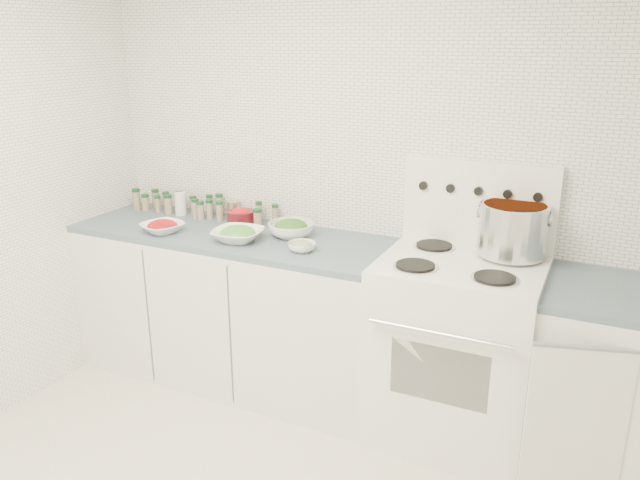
# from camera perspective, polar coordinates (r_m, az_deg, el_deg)

# --- Properties ---
(room_walls) EXTENTS (3.54, 3.04, 2.52)m
(room_walls) POSITION_cam_1_polar(r_m,az_deg,el_deg) (1.96, -7.85, 6.60)
(room_walls) COLOR white
(room_walls) RESTS_ON ground
(counter_left) EXTENTS (1.85, 0.62, 0.90)m
(counter_left) POSITION_cam_1_polar(r_m,az_deg,el_deg) (3.69, -7.85, -6.00)
(counter_left) COLOR white
(counter_left) RESTS_ON ground
(stove) EXTENTS (0.76, 0.70, 1.36)m
(stove) POSITION_cam_1_polar(r_m,az_deg,el_deg) (3.20, 12.37, -9.28)
(stove) COLOR white
(stove) RESTS_ON ground
(counter_right) EXTENTS (0.89, 0.74, 0.90)m
(counter_right) POSITION_cam_1_polar(r_m,az_deg,el_deg) (3.18, 27.20, -12.16)
(counter_right) COLOR white
(counter_right) RESTS_ON ground
(stock_pot) EXTENTS (0.34, 0.32, 0.25)m
(stock_pot) POSITION_cam_1_polar(r_m,az_deg,el_deg) (3.10, 17.24, 1.11)
(stock_pot) COLOR silver
(stock_pot) RESTS_ON stove
(bowl_tomato) EXTENTS (0.28, 0.28, 0.08)m
(bowl_tomato) POSITION_cam_1_polar(r_m,az_deg,el_deg) (3.59, -14.22, 1.17)
(bowl_tomato) COLOR white
(bowl_tomato) RESTS_ON counter_left
(bowl_snowpea) EXTENTS (0.29, 0.29, 0.09)m
(bowl_snowpea) POSITION_cam_1_polar(r_m,az_deg,el_deg) (3.36, -7.52, 0.53)
(bowl_snowpea) COLOR white
(bowl_snowpea) RESTS_ON counter_left
(bowl_broccoli) EXTENTS (0.28, 0.28, 0.10)m
(bowl_broccoli) POSITION_cam_1_polar(r_m,az_deg,el_deg) (3.41, -2.67, 1.06)
(bowl_broccoli) COLOR white
(bowl_broccoli) RESTS_ON counter_left
(bowl_zucchini) EXTENTS (0.18, 0.18, 0.06)m
(bowl_zucchini) POSITION_cam_1_polar(r_m,az_deg,el_deg) (3.18, -1.67, -0.56)
(bowl_zucchini) COLOR white
(bowl_zucchini) RESTS_ON counter_left
(bowl_pepper) EXTENTS (0.16, 0.16, 0.10)m
(bowl_pepper) POSITION_cam_1_polar(r_m,az_deg,el_deg) (3.67, -7.27, 2.19)
(bowl_pepper) COLOR #530E15
(bowl_pepper) RESTS_ON counter_left
(salt_canister) EXTENTS (0.09, 0.09, 0.14)m
(salt_canister) POSITION_cam_1_polar(r_m,az_deg,el_deg) (3.93, -12.64, 3.24)
(salt_canister) COLOR white
(salt_canister) RESTS_ON counter_left
(tin_can) EXTENTS (0.08, 0.08, 0.10)m
(tin_can) POSITION_cam_1_polar(r_m,az_deg,el_deg) (3.80, -7.95, 2.78)
(tin_can) COLOR #AFA494
(tin_can) RESTS_ON counter_left
(spice_cluster) EXTENTS (0.99, 0.16, 0.14)m
(spice_cluster) POSITION_cam_1_polar(r_m,az_deg,el_deg) (3.90, -11.53, 3.09)
(spice_cluster) COLOR gray
(spice_cluster) RESTS_ON counter_left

